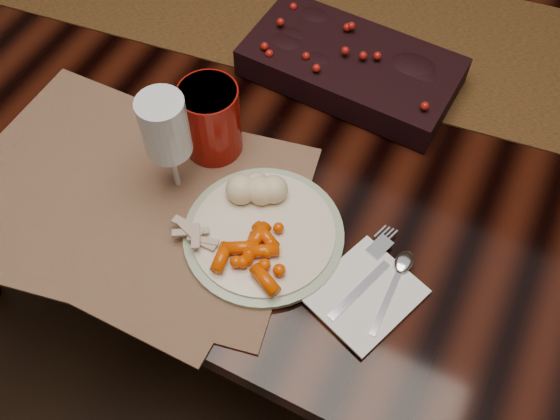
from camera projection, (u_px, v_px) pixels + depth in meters
The scene contains 15 objects.
floor at pixel (323, 292), 1.70m from camera, with size 5.00×5.00×0.00m, color black.
dining_table at pixel (332, 219), 1.38m from camera, with size 1.80×1.00×0.75m, color black.
table_runner at pixel (371, 29), 1.17m from camera, with size 1.76×0.36×0.00m, color black.
centerpiece at pixel (351, 63), 1.07m from camera, with size 0.36×0.19×0.07m, color black, non-canonical shape.
placemat_main at pixel (120, 196), 0.96m from camera, with size 0.50×0.36×0.00m, color brown.
placemat_second at pixel (139, 205), 0.95m from camera, with size 0.49×0.36×0.00m, color brown.
dinner_plate at pixel (264, 234), 0.92m from camera, with size 0.24×0.24×0.01m, color beige.
baby_carrots at pixel (251, 253), 0.88m from camera, with size 0.11×0.09×0.02m, color #D84000, non-canonical shape.
mashed_potatoes at pixel (253, 188), 0.92m from camera, with size 0.09×0.07×0.05m, color beige, non-canonical shape.
turkey_shreds at pixel (197, 231), 0.90m from camera, with size 0.08×0.06×0.02m, color beige, non-canonical shape.
napkin at pixel (365, 294), 0.87m from camera, with size 0.12×0.14×0.00m, color white.
fork at pixel (364, 279), 0.88m from camera, with size 0.02×0.15×0.00m, color silver, non-canonical shape.
spoon at pixel (392, 290), 0.87m from camera, with size 0.03×0.13×0.00m, color silver, non-canonical shape.
red_cup at pixel (211, 120), 0.96m from camera, with size 0.09×0.09×0.13m, color maroon.
wine_glass at pixel (169, 147), 0.90m from camera, with size 0.07×0.07×0.19m, color white, non-canonical shape.
Camera 1 is at (0.22, -0.71, 1.55)m, focal length 40.00 mm.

